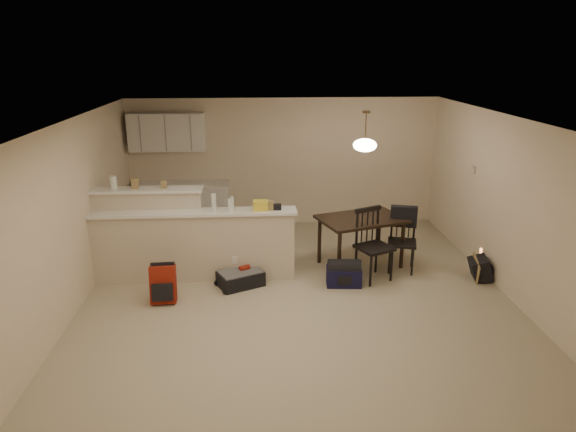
{
  "coord_description": "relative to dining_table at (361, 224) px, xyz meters",
  "views": [
    {
      "loc": [
        -0.56,
        -6.41,
        3.36
      ],
      "look_at": [
        -0.1,
        0.7,
        1.05
      ],
      "focal_mm": 32.0,
      "sensor_mm": 36.0,
      "label": 1
    }
  ],
  "objects": [
    {
      "name": "extra_item_x",
      "position": [
        -2.03,
        -0.35,
        0.48
      ],
      "size": [
        0.05,
        0.05,
        0.21
      ],
      "primitive_type": "cylinder",
      "color": "silver",
      "rests_on": "breakfast_bar"
    },
    {
      "name": "extra_item_y",
      "position": [
        -1.47,
        -0.35,
        0.44
      ],
      "size": [
        0.11,
        0.1,
        0.14
      ],
      "primitive_type": "cube",
      "color": "#957D4D",
      "rests_on": "breakfast_bar"
    },
    {
      "name": "dining_chair_far",
      "position": [
        0.61,
        -0.24,
        -0.22
      ],
      "size": [
        0.53,
        0.52,
        1.0
      ],
      "primitive_type": null,
      "rotation": [
        0.0,
        0.0,
        -0.28
      ],
      "color": "black",
      "rests_on": "ground"
    },
    {
      "name": "bottle_b",
      "position": [
        -2.06,
        -0.35,
        0.46
      ],
      "size": [
        0.06,
        0.06,
        0.18
      ],
      "primitive_type": "cylinder",
      "color": "silver",
      "rests_on": "breakfast_bar"
    },
    {
      "name": "cardboard_sheet",
      "position": [
        1.66,
        -0.65,
        -0.55
      ],
      "size": [
        0.1,
        0.44,
        0.34
      ],
      "primitive_type": "cube",
      "rotation": [
        0.0,
        0.0,
        1.39
      ],
      "color": "#957D4D",
      "rests_on": "ground"
    },
    {
      "name": "dining_table",
      "position": [
        0.0,
        0.0,
        0.0
      ],
      "size": [
        1.51,
        1.24,
        0.82
      ],
      "rotation": [
        0.0,
        0.0,
        0.32
      ],
      "color": "black",
      "rests_on": "ground"
    },
    {
      "name": "jar",
      "position": [
        -3.78,
        -0.13,
        0.77
      ],
      "size": [
        0.1,
        0.1,
        0.2
      ],
      "primitive_type": "cylinder",
      "color": "silver",
      "rests_on": "breakfast_bar"
    },
    {
      "name": "breakfast_bar",
      "position": [
        -2.87,
        -0.27,
        -0.11
      ],
      "size": [
        3.08,
        0.58,
        1.39
      ],
      "color": "beige",
      "rests_on": "ground"
    },
    {
      "name": "red_backpack",
      "position": [
        -2.98,
        -1.08,
        -0.46
      ],
      "size": [
        0.36,
        0.24,
        0.52
      ],
      "primitive_type": "cube",
      "rotation": [
        0.0,
        0.0,
        0.06
      ],
      "color": "maroon",
      "rests_on": "ground"
    },
    {
      "name": "dining_chair_near",
      "position": [
        0.1,
        -0.55,
        -0.16
      ],
      "size": [
        0.63,
        0.62,
        1.11
      ],
      "primitive_type": null,
      "rotation": [
        0.0,
        0.0,
        0.44
      ],
      "color": "black",
      "rests_on": "ground"
    },
    {
      "name": "pendant_lamp",
      "position": [
        0.0,
        -0.0,
        1.27
      ],
      "size": [
        0.36,
        0.36,
        0.62
      ],
      "color": "brown",
      "rests_on": "room"
    },
    {
      "name": "bottle_a",
      "position": [
        -2.3,
        -0.35,
        0.5
      ],
      "size": [
        0.07,
        0.07,
        0.26
      ],
      "primitive_type": "cylinder",
      "color": "silver",
      "rests_on": "breakfast_bar"
    },
    {
      "name": "pouch",
      "position": [
        -1.36,
        -0.35,
        0.41
      ],
      "size": [
        0.12,
        0.1,
        0.08
      ],
      "primitive_type": "cube",
      "color": "#957D4D",
      "rests_on": "breakfast_bar"
    },
    {
      "name": "upper_cabinets",
      "position": [
        -3.31,
        2.07,
        1.18
      ],
      "size": [
        1.4,
        0.34,
        0.7
      ],
      "primitive_type": "cube",
      "color": "white",
      "rests_on": "room"
    },
    {
      "name": "bag_lump",
      "position": [
        -1.61,
        -0.35,
        0.44
      ],
      "size": [
        0.22,
        0.18,
        0.14
      ],
      "primitive_type": "cube",
      "color": "#957D4D",
      "rests_on": "breakfast_bar"
    },
    {
      "name": "kitchen_counter",
      "position": [
        -3.11,
        1.94,
        -0.27
      ],
      "size": [
        1.8,
        0.6,
        0.9
      ],
      "primitive_type": "cube",
      "color": "white",
      "rests_on": "ground"
    },
    {
      "name": "room",
      "position": [
        -1.11,
        -1.25,
        0.53
      ],
      "size": [
        7.0,
        7.02,
        2.5
      ],
      "color": "#B6A98C",
      "rests_on": "ground"
    },
    {
      "name": "suitcase",
      "position": [
        -1.93,
        -0.64,
        -0.61
      ],
      "size": [
        0.75,
        0.65,
        0.22
      ],
      "primitive_type": "cube",
      "rotation": [
        0.0,
        0.0,
        0.44
      ],
      "color": "black",
      "rests_on": "ground"
    },
    {
      "name": "navy_duffel",
      "position": [
        -0.38,
        -0.73,
        -0.58
      ],
      "size": [
        0.53,
        0.32,
        0.28
      ],
      "primitive_type": "cube",
      "rotation": [
        0.0,
        0.0,
        -0.08
      ],
      "color": "#131137",
      "rests_on": "ground"
    },
    {
      "name": "small_box",
      "position": [
        -3.04,
        -0.13,
        0.73
      ],
      "size": [
        0.08,
        0.06,
        0.12
      ],
      "primitive_type": "cube",
      "color": "#957D4D",
      "rests_on": "breakfast_bar"
    },
    {
      "name": "thermostat",
      "position": [
        1.88,
        0.3,
        0.78
      ],
      "size": [
        0.02,
        0.12,
        0.12
      ],
      "primitive_type": "cube",
      "color": "beige",
      "rests_on": "room"
    },
    {
      "name": "black_daypack",
      "position": [
        1.74,
        -0.64,
        -0.55
      ],
      "size": [
        0.33,
        0.42,
        0.33
      ],
      "primitive_type": "cube",
      "rotation": [
        0.0,
        0.0,
        1.38
      ],
      "color": "black",
      "rests_on": "ground"
    },
    {
      "name": "cereal_box",
      "position": [
        -3.46,
        -0.13,
        0.75
      ],
      "size": [
        0.1,
        0.07,
        0.16
      ],
      "primitive_type": "cube",
      "color": "#957D4D",
      "rests_on": "breakfast_bar"
    }
  ]
}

